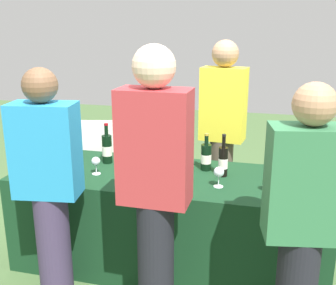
# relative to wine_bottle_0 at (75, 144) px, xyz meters

# --- Properties ---
(ground_plane) EXTENTS (12.00, 12.00, 0.00)m
(ground_plane) POSITION_rel_wine_bottle_0_xyz_m (0.84, -0.19, -0.87)
(ground_plane) COLOR #476638
(tasting_table) EXTENTS (2.31, 0.82, 0.75)m
(tasting_table) POSITION_rel_wine_bottle_0_xyz_m (0.84, -0.19, -0.49)
(tasting_table) COLOR #14381E
(tasting_table) RESTS_ON ground_plane
(wine_bottle_0) EXTENTS (0.08, 0.08, 0.32)m
(wine_bottle_0) POSITION_rel_wine_bottle_0_xyz_m (0.00, 0.00, 0.00)
(wine_bottle_0) COLOR black
(wine_bottle_0) RESTS_ON tasting_table
(wine_bottle_1) EXTENTS (0.08, 0.08, 0.33)m
(wine_bottle_1) POSITION_rel_wine_bottle_0_xyz_m (0.30, -0.04, -0.00)
(wine_bottle_1) COLOR black
(wine_bottle_1) RESTS_ON tasting_table
(wine_bottle_2) EXTENTS (0.07, 0.07, 0.34)m
(wine_bottle_2) POSITION_rel_wine_bottle_0_xyz_m (0.69, -0.09, 0.00)
(wine_bottle_2) COLOR black
(wine_bottle_2) RESTS_ON tasting_table
(wine_bottle_3) EXTENTS (0.07, 0.07, 0.33)m
(wine_bottle_3) POSITION_rel_wine_bottle_0_xyz_m (0.82, 0.02, 0.00)
(wine_bottle_3) COLOR black
(wine_bottle_3) RESTS_ON tasting_table
(wine_bottle_4) EXTENTS (0.07, 0.07, 0.34)m
(wine_bottle_4) POSITION_rel_wine_bottle_0_xyz_m (0.95, 0.02, 0.00)
(wine_bottle_4) COLOR black
(wine_bottle_4) RESTS_ON tasting_table
(wine_bottle_5) EXTENTS (0.08, 0.08, 0.29)m
(wine_bottle_5) POSITION_rel_wine_bottle_0_xyz_m (1.10, -0.01, -0.01)
(wine_bottle_5) COLOR black
(wine_bottle_5) RESTS_ON tasting_table
(wine_bottle_6) EXTENTS (0.07, 0.07, 0.32)m
(wine_bottle_6) POSITION_rel_wine_bottle_0_xyz_m (1.24, -0.11, -0.01)
(wine_bottle_6) COLOR black
(wine_bottle_6) RESTS_ON tasting_table
(wine_bottle_7) EXTENTS (0.08, 0.08, 0.32)m
(wine_bottle_7) POSITION_rel_wine_bottle_0_xyz_m (1.77, -0.07, -0.00)
(wine_bottle_7) COLOR black
(wine_bottle_7) RESTS_ON tasting_table
(wine_glass_0) EXTENTS (0.06, 0.06, 0.13)m
(wine_glass_0) POSITION_rel_wine_bottle_0_xyz_m (0.32, -0.31, -0.02)
(wine_glass_0) COLOR silver
(wine_glass_0) RESTS_ON tasting_table
(wine_glass_1) EXTENTS (0.07, 0.07, 0.15)m
(wine_glass_1) POSITION_rel_wine_bottle_0_xyz_m (0.68, -0.32, -0.01)
(wine_glass_1) COLOR silver
(wine_glass_1) RESTS_ON tasting_table
(wine_glass_2) EXTENTS (0.07, 0.07, 0.13)m
(wine_glass_2) POSITION_rel_wine_bottle_0_xyz_m (0.87, -0.27, -0.03)
(wine_glass_2) COLOR silver
(wine_glass_2) RESTS_ON tasting_table
(wine_glass_3) EXTENTS (0.07, 0.07, 0.14)m
(wine_glass_3) POSITION_rel_wine_bottle_0_xyz_m (1.01, -0.28, -0.02)
(wine_glass_3) COLOR silver
(wine_glass_3) RESTS_ON tasting_table
(wine_glass_4) EXTENTS (0.07, 0.07, 0.15)m
(wine_glass_4) POSITION_rel_wine_bottle_0_xyz_m (1.24, -0.33, -0.02)
(wine_glass_4) COLOR silver
(wine_glass_4) RESTS_ON tasting_table
(wine_glass_5) EXTENTS (0.07, 0.07, 0.14)m
(wine_glass_5) POSITION_rel_wine_bottle_0_xyz_m (1.59, -0.34, -0.02)
(wine_glass_5) COLOR silver
(wine_glass_5) RESTS_ON tasting_table
(server_pouring) EXTENTS (0.41, 0.26, 1.71)m
(server_pouring) POSITION_rel_wine_bottle_0_xyz_m (1.16, 0.53, 0.07)
(server_pouring) COLOR brown
(server_pouring) RESTS_ON ground_plane
(guest_0) EXTENTS (0.43, 0.28, 1.59)m
(guest_0) POSITION_rel_wine_bottle_0_xyz_m (0.22, -0.82, -0.01)
(guest_0) COLOR #3F3351
(guest_0) RESTS_ON ground_plane
(guest_1) EXTENTS (0.40, 0.23, 1.74)m
(guest_1) POSITION_rel_wine_bottle_0_xyz_m (0.95, -0.90, 0.08)
(guest_1) COLOR black
(guest_1) RESTS_ON ground_plane
(guest_2) EXTENTS (0.43, 0.28, 1.58)m
(guest_2) POSITION_rel_wine_bottle_0_xyz_m (1.75, -0.96, -0.02)
(guest_2) COLOR black
(guest_2) RESTS_ON ground_plane
(menu_board) EXTENTS (0.49, 0.14, 0.90)m
(menu_board) POSITION_rel_wine_bottle_0_xyz_m (-0.19, 0.72, -0.42)
(menu_board) COLOR white
(menu_board) RESTS_ON ground_plane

